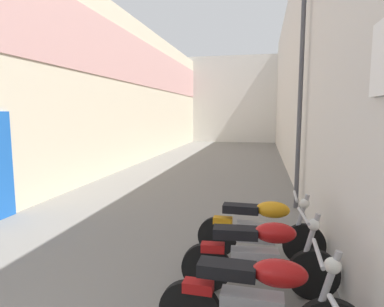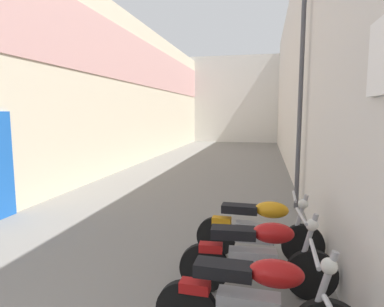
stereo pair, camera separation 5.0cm
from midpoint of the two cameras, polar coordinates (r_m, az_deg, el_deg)
name	(u,v)px [view 1 (the left image)]	position (r m, az deg, el deg)	size (l,w,h in m)	color
ground_plane	(193,181)	(10.44, 0.07, -4.85)	(40.63, 40.63, 0.00)	slate
building_left	(121,90)	(13.12, -12.43, 10.80)	(0.45, 24.63, 6.03)	beige
building_right	(298,74)	(12.10, 18.00, 13.19)	(0.45, 24.63, 7.03)	beige
building_far_end	(235,100)	(25.40, 7.48, 9.34)	(9.16, 2.00, 6.35)	silver
motorcycle_third	(259,301)	(3.22, 11.20, -24.07)	(1.85, 0.58, 1.04)	black
motorcycle_fourth	(260,255)	(4.08, 11.48, -17.10)	(1.85, 0.58, 1.04)	black
motorcycle_fifth	(260,227)	(4.96, 11.65, -12.61)	(1.85, 0.58, 1.04)	black
street_lamp	(297,77)	(7.64, 17.82, 12.69)	(0.79, 0.18, 5.09)	#47474C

